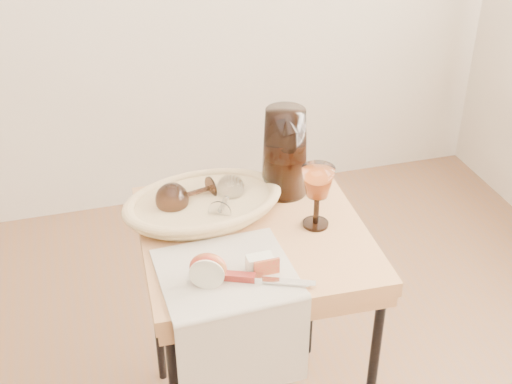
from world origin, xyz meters
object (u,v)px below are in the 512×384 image
object	(u,v)px
side_table	(254,336)
goblet_lying_b	(226,198)
table_knife	(262,279)
wine_goblet	(317,197)
apple_half	(208,268)
goblet_lying_a	(189,194)
pitcher	(285,152)
tea_towel	(226,273)
bread_basket	(203,206)

from	to	relation	value
side_table	goblet_lying_b	distance (m)	0.40
side_table	table_knife	distance (m)	0.40
wine_goblet	table_knife	size ratio (longest dim) A/B	0.79
goblet_lying_b	table_knife	bearing A→B (deg)	-149.47
goblet_lying_b	apple_half	world-z (taller)	goblet_lying_b
goblet_lying_b	wine_goblet	world-z (taller)	wine_goblet
wine_goblet	apple_half	distance (m)	0.33
goblet_lying_a	pitcher	size ratio (longest dim) A/B	0.49
table_knife	goblet_lying_a	bearing A→B (deg)	130.02
tea_towel	goblet_lying_a	xyz separation A→B (m)	(-0.03, 0.26, 0.05)
pitcher	apple_half	size ratio (longest dim) A/B	3.39
bread_basket	goblet_lying_b	world-z (taller)	goblet_lying_b
tea_towel	table_knife	distance (m)	0.09
side_table	wine_goblet	xyz separation A→B (m)	(0.15, -0.02, 0.42)
bread_basket	table_knife	xyz separation A→B (m)	(0.06, -0.30, -0.01)
side_table	apple_half	xyz separation A→B (m)	(-0.15, -0.16, 0.38)
goblet_lying_a	pitcher	distance (m)	0.26
side_table	bread_basket	xyz separation A→B (m)	(-0.10, 0.10, 0.36)
side_table	tea_towel	bearing A→B (deg)	-125.83
side_table	pitcher	size ratio (longest dim) A/B	2.49
goblet_lying_a	bread_basket	bearing A→B (deg)	138.35
bread_basket	pitcher	xyz separation A→B (m)	(0.22, 0.05, 0.09)
table_knife	tea_towel	bearing A→B (deg)	164.61
goblet_lying_b	apple_half	xyz separation A→B (m)	(-0.10, -0.25, -0.01)
pitcher	table_knife	xyz separation A→B (m)	(-0.16, -0.35, -0.10)
side_table	wine_goblet	size ratio (longest dim) A/B	4.21
goblet_lying_b	table_knife	world-z (taller)	goblet_lying_b
bread_basket	wine_goblet	bearing A→B (deg)	-34.27
bread_basket	apple_half	xyz separation A→B (m)	(-0.05, -0.27, 0.02)
goblet_lying_a	apple_half	xyz separation A→B (m)	(-0.02, -0.28, -0.01)
goblet_lying_b	wine_goblet	distance (m)	0.22
goblet_lying_a	apple_half	size ratio (longest dim) A/B	1.67
goblet_lying_b	apple_half	size ratio (longest dim) A/B	1.48
goblet_lying_a	wine_goblet	xyz separation A→B (m)	(0.28, -0.14, 0.03)
pitcher	side_table	bearing A→B (deg)	-139.40
side_table	pitcher	distance (m)	0.49
tea_towel	goblet_lying_b	size ratio (longest dim) A/B	2.44
tea_towel	bread_basket	bearing A→B (deg)	87.00
bread_basket	apple_half	size ratio (longest dim) A/B	4.42
wine_goblet	pitcher	bearing A→B (deg)	98.32
goblet_lying_b	apple_half	bearing A→B (deg)	-173.57
side_table	apple_half	distance (m)	0.44
goblet_lying_a	wine_goblet	world-z (taller)	wine_goblet
side_table	apple_half	bearing A→B (deg)	-131.69
goblet_lying_a	pitcher	bearing A→B (deg)	172.27
goblet_lying_b	tea_towel	bearing A→B (deg)	-165.60
side_table	wine_goblet	world-z (taller)	wine_goblet
pitcher	wine_goblet	size ratio (longest dim) A/B	1.69
side_table	goblet_lying_a	size ratio (longest dim) A/B	5.07
apple_half	side_table	bearing A→B (deg)	68.36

